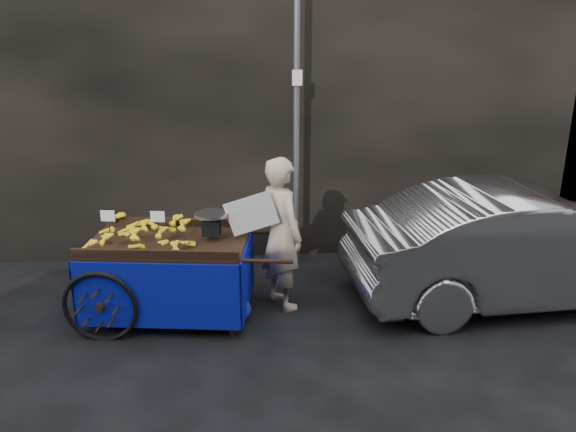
{
  "coord_description": "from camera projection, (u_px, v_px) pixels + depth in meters",
  "views": [
    {
      "loc": [
        -0.34,
        -5.55,
        2.93
      ],
      "look_at": [
        0.13,
        0.5,
        0.92
      ],
      "focal_mm": 35.0,
      "sensor_mm": 36.0,
      "label": 1
    }
  ],
  "objects": [
    {
      "name": "building_wall",
      "position": [
        295.0,
        63.0,
        7.9
      ],
      "size": [
        13.5,
        2.0,
        5.0
      ],
      "color": "black",
      "rests_on": "ground"
    },
    {
      "name": "parked_car",
      "position": [
        526.0,
        245.0,
        6.27
      ],
      "size": [
        4.06,
        1.66,
        1.31
      ],
      "primitive_type": "imported",
      "rotation": [
        0.0,
        0.0,
        1.64
      ],
      "color": "#AAACB1",
      "rests_on": "ground"
    },
    {
      "name": "street_pole",
      "position": [
        297.0,
        111.0,
        6.82
      ],
      "size": [
        0.12,
        0.1,
        4.0
      ],
      "color": "slate",
      "rests_on": "ground"
    },
    {
      "name": "banana_cart",
      "position": [
        163.0,
        249.0,
        5.87
      ],
      "size": [
        2.38,
        1.33,
        1.24
      ],
      "rotation": [
        0.0,
        0.0,
        -0.13
      ],
      "color": "black",
      "rests_on": "ground"
    },
    {
      "name": "plastic_bag",
      "position": [
        237.0,
        310.0,
        5.9
      ],
      "size": [
        0.31,
        0.25,
        0.28
      ],
      "primitive_type": "ellipsoid",
      "color": "#172DB0",
      "rests_on": "ground"
    },
    {
      "name": "ground",
      "position": [
        280.0,
        310.0,
        6.2
      ],
      "size": [
        80.0,
        80.0,
        0.0
      ],
      "primitive_type": "plane",
      "color": "black",
      "rests_on": "ground"
    },
    {
      "name": "vendor",
      "position": [
        281.0,
        233.0,
        6.06
      ],
      "size": [
        0.94,
        0.74,
        1.69
      ],
      "rotation": [
        0.0,
        0.0,
        2.1
      ],
      "color": "tan",
      "rests_on": "ground"
    }
  ]
}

